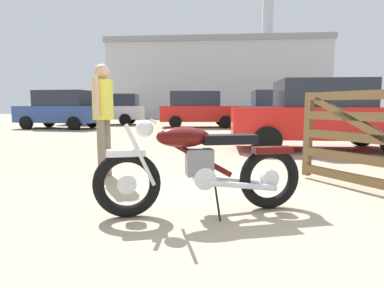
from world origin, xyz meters
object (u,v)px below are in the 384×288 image
(red_hatchback_near, at_px, (62,109))
(dark_sedan_left, at_px, (198,109))
(silver_sedan_mid, at_px, (103,108))
(vintage_motorcycle, at_px, (200,168))
(bystander, at_px, (103,109))
(blue_hatchback_right, at_px, (282,109))
(white_estate_far, at_px, (320,115))

(red_hatchback_near, relative_size, dark_sedan_left, 1.05)
(dark_sedan_left, height_order, silver_sedan_mid, dark_sedan_left)
(vintage_motorcycle, distance_m, bystander, 2.19)
(vintage_motorcycle, height_order, dark_sedan_left, dark_sedan_left)
(blue_hatchback_right, bearing_deg, white_estate_far, -96.39)
(vintage_motorcycle, height_order, white_estate_far, white_estate_far)
(bystander, distance_m, blue_hatchback_right, 11.67)
(red_hatchback_near, bearing_deg, white_estate_far, 152.36)
(red_hatchback_near, bearing_deg, silver_sedan_mid, -96.40)
(white_estate_far, xyz_separation_m, dark_sedan_left, (-2.78, 8.41, 0.08))
(red_hatchback_near, xyz_separation_m, dark_sedan_left, (6.46, 0.97, 0.00))
(bystander, height_order, blue_hatchback_right, blue_hatchback_right)
(white_estate_far, bearing_deg, vintage_motorcycle, -118.04)
(vintage_motorcycle, height_order, blue_hatchback_right, blue_hatchback_right)
(vintage_motorcycle, xyz_separation_m, silver_sedan_mid, (-5.18, 15.39, 0.49))
(white_estate_far, height_order, dark_sedan_left, dark_sedan_left)
(bystander, height_order, red_hatchback_near, red_hatchback_near)
(silver_sedan_mid, bearing_deg, blue_hatchback_right, 158.31)
(vintage_motorcycle, relative_size, white_estate_far, 0.48)
(red_hatchback_near, relative_size, blue_hatchback_right, 1.04)
(silver_sedan_mid, bearing_deg, vintage_motorcycle, 107.50)
(blue_hatchback_right, height_order, dark_sedan_left, same)
(white_estate_far, relative_size, red_hatchback_near, 1.05)
(dark_sedan_left, bearing_deg, vintage_motorcycle, -92.40)
(bystander, distance_m, silver_sedan_mid, 14.29)
(blue_hatchback_right, distance_m, dark_sedan_left, 4.09)
(vintage_motorcycle, distance_m, silver_sedan_mid, 16.24)
(vintage_motorcycle, bearing_deg, blue_hatchback_right, -119.80)
(bystander, xyz_separation_m, silver_sedan_mid, (-3.80, 13.78, -0.08))
(vintage_motorcycle, height_order, silver_sedan_mid, silver_sedan_mid)
(vintage_motorcycle, xyz_separation_m, red_hatchback_near, (-6.24, 12.04, 0.47))
(dark_sedan_left, bearing_deg, red_hatchback_near, -172.89)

